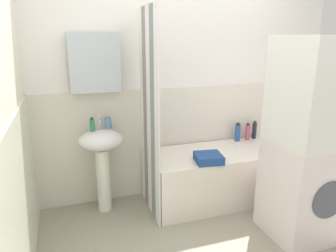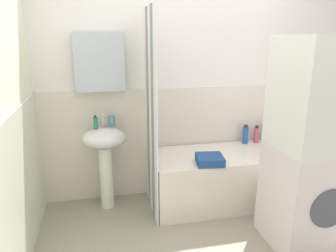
{
  "view_description": "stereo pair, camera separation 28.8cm",
  "coord_description": "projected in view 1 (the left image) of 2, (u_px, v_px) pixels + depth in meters",
  "views": [
    {
      "loc": [
        -1.18,
        -1.92,
        1.74
      ],
      "look_at": [
        -0.31,
        0.71,
        0.94
      ],
      "focal_mm": 33.49,
      "sensor_mm": 36.0,
      "label": 1
    },
    {
      "loc": [
        -0.9,
        -2.0,
        1.74
      ],
      "look_at": [
        -0.31,
        0.71,
        0.94
      ],
      "focal_mm": 33.49,
      "sensor_mm": 36.0,
      "label": 2
    }
  ],
  "objects": [
    {
      "name": "wall_back_tiled",
      "position": [
        174.0,
        93.0,
        3.41
      ],
      "size": [
        3.6,
        0.18,
        2.4
      ],
      "color": "white",
      "rests_on": "ground_plane"
    },
    {
      "name": "wall_left_tiled",
      "position": [
        9.0,
        131.0,
        2.12
      ],
      "size": [
        0.07,
        1.81,
        2.4
      ],
      "color": "white",
      "rests_on": "ground_plane"
    },
    {
      "name": "sink",
      "position": [
        102.0,
        153.0,
        3.09
      ],
      "size": [
        0.44,
        0.34,
        0.86
      ],
      "color": "silver",
      "rests_on": "ground_plane"
    },
    {
      "name": "faucet",
      "position": [
        99.0,
        122.0,
        3.08
      ],
      "size": [
        0.03,
        0.12,
        0.12
      ],
      "color": "silver",
      "rests_on": "sink"
    },
    {
      "name": "soap_dispenser",
      "position": [
        92.0,
        125.0,
        2.99
      ],
      "size": [
        0.05,
        0.05,
        0.14
      ],
      "color": "#287C5B",
      "rests_on": "sink"
    },
    {
      "name": "toothbrush_cup",
      "position": [
        108.0,
        123.0,
        3.11
      ],
      "size": [
        0.07,
        0.07,
        0.1
      ],
      "primitive_type": "cylinder",
      "color": "teal",
      "rests_on": "sink"
    },
    {
      "name": "bathtub",
      "position": [
        216.0,
        175.0,
        3.41
      ],
      "size": [
        1.45,
        0.68,
        0.55
      ],
      "primitive_type": "cube",
      "color": "silver",
      "rests_on": "ground_plane"
    },
    {
      "name": "shower_curtain",
      "position": [
        149.0,
        116.0,
        2.99
      ],
      "size": [
        0.01,
        0.68,
        2.0
      ],
      "color": "white",
      "rests_on": "ground_plane"
    },
    {
      "name": "conditioner_bottle",
      "position": [
        254.0,
        130.0,
        3.74
      ],
      "size": [
        0.05,
        0.05,
        0.21
      ],
      "color": "#1F2831",
      "rests_on": "bathtub"
    },
    {
      "name": "lotion_bottle",
      "position": [
        248.0,
        132.0,
        3.69
      ],
      "size": [
        0.05,
        0.05,
        0.2
      ],
      "color": "#C04A66",
      "rests_on": "bathtub"
    },
    {
      "name": "shampoo_bottle",
      "position": [
        238.0,
        132.0,
        3.65
      ],
      "size": [
        0.06,
        0.06,
        0.22
      ],
      "color": "#295499",
      "rests_on": "bathtub"
    },
    {
      "name": "towel_folded",
      "position": [
        209.0,
        158.0,
        3.06
      ],
      "size": [
        0.29,
        0.28,
        0.08
      ],
      "primitive_type": "cube",
      "rotation": [
        0.0,
        0.0,
        -0.15
      ],
      "color": "navy",
      "rests_on": "bathtub"
    },
    {
      "name": "washer_dryer_stack",
      "position": [
        309.0,
        142.0,
        2.65
      ],
      "size": [
        0.59,
        0.58,
        1.75
      ],
      "color": "silver",
      "rests_on": "ground_plane"
    }
  ]
}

